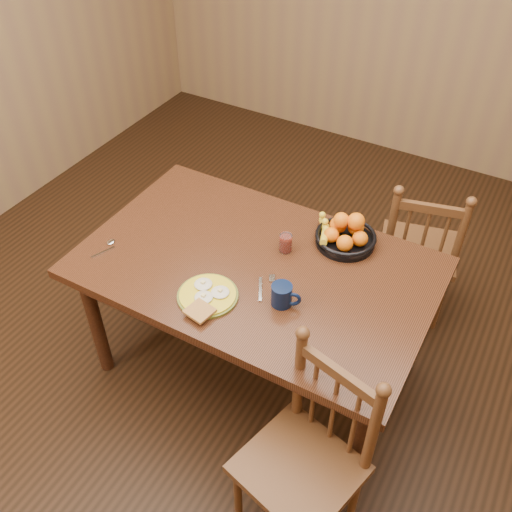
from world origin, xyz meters
The scene contains 10 objects.
room centered at (0.00, 0.00, 1.35)m, with size 4.52×5.02×2.72m.
dining_table centered at (0.00, 0.00, 0.67)m, with size 1.60×1.00×0.75m.
chair_far centered at (0.56, 0.82, 0.44)m, with size 0.49×0.48×0.91m.
chair_near centered at (0.56, -0.60, 0.46)m, with size 0.51×0.50×0.94m.
breakfast_plate centered at (-0.08, -0.29, 0.76)m, with size 0.26×0.30×0.04m.
fork centered at (0.10, -0.10, 0.75)m, with size 0.08×0.18×0.00m.
spoon centered at (-0.67, -0.23, 0.75)m, with size 0.06×0.15×0.01m.
coffee_mug centered at (0.22, -0.16, 0.80)m, with size 0.13×0.09×0.10m.
juice_glass centered at (0.07, 0.15, 0.79)m, with size 0.06×0.06×0.09m.
fruit_bowl centered at (0.29, 0.34, 0.80)m, with size 0.32×0.29×0.17m.
Camera 1 is at (0.94, -1.66, 2.52)m, focal length 40.00 mm.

